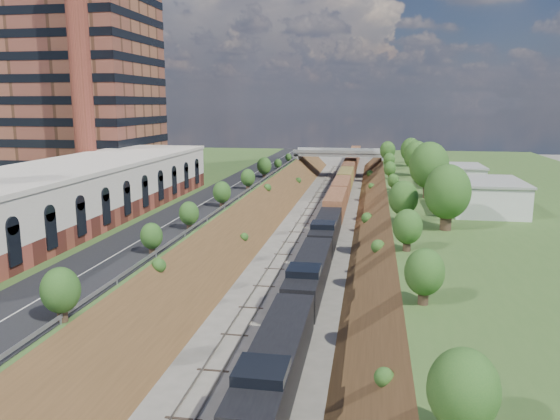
{
  "coord_description": "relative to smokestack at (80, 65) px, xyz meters",
  "views": [
    {
      "loc": [
        8.51,
        -23.48,
        19.31
      ],
      "look_at": [
        -2.92,
        43.51,
        6.0
      ],
      "focal_mm": 35.0,
      "sensor_mm": 36.0,
      "label": 1
    }
  ],
  "objects": [
    {
      "name": "overpass",
      "position": [
        36.0,
        66.0,
        -20.08
      ],
      "size": [
        24.5,
        8.3,
        7.4
      ],
      "color": "gray",
      "rests_on": "ground"
    },
    {
      "name": "commercial_building",
      "position": [
        8.0,
        -18.0,
        -16.49
      ],
      "size": [
        14.3,
        62.3,
        7.0
      ],
      "color": "brown",
      "rests_on": "platform_left"
    },
    {
      "name": "white_building_far",
      "position": [
        59.0,
        18.0,
        -18.2
      ],
      "size": [
        8.0,
        10.0,
        3.6
      ],
      "primitive_type": "cube",
      "color": "silver",
      "rests_on": "platform_right"
    },
    {
      "name": "embankment_left",
      "position": [
        25.0,
        4.0,
        -25.0
      ],
      "size": [
        10.0,
        180.0,
        10.0
      ],
      "primitive_type": "cube",
      "rotation": [
        0.0,
        0.79,
        0.0
      ],
      "color": "brown",
      "rests_on": "ground"
    },
    {
      "name": "tree_left_crest",
      "position": [
        24.2,
        -36.0,
        -17.96
      ],
      "size": [
        2.45,
        2.45,
        3.55
      ],
      "color": "#473323",
      "rests_on": "platform_left"
    },
    {
      "name": "tree_right_large",
      "position": [
        53.0,
        -16.0,
        -15.62
      ],
      "size": [
        5.25,
        5.25,
        7.61
      ],
      "color": "#473323",
      "rests_on": "platform_right"
    },
    {
      "name": "white_building_near",
      "position": [
        59.5,
        -4.0,
        -18.0
      ],
      "size": [
        9.0,
        12.0,
        4.0
      ],
      "primitive_type": "cube",
      "color": "silver",
      "rests_on": "platform_right"
    },
    {
      "name": "highrise_tower",
      "position": [
        -8.0,
        16.0,
        7.88
      ],
      "size": [
        22.0,
        22.0,
        53.9
      ],
      "color": "brown",
      "rests_on": "platform_left"
    },
    {
      "name": "rail_right_track",
      "position": [
        38.6,
        4.0,
        -24.91
      ],
      "size": [
        1.58,
        180.0,
        0.18
      ],
      "primitive_type": "cube",
      "color": "gray",
      "rests_on": "ground"
    },
    {
      "name": "embankment_right",
      "position": [
        47.0,
        4.0,
        -25.0
      ],
      "size": [
        10.0,
        180.0,
        10.0
      ],
      "primitive_type": "cube",
      "rotation": [
        0.0,
        0.79,
        0.0
      ],
      "color": "brown",
      "rests_on": "ground"
    },
    {
      "name": "freight_train",
      "position": [
        38.6,
        33.84,
        -22.36
      ],
      "size": [
        3.07,
        172.92,
        4.59
      ],
      "color": "black",
      "rests_on": "ground"
    },
    {
      "name": "platform_left",
      "position": [
        3.0,
        4.0,
        -22.5
      ],
      "size": [
        44.0,
        180.0,
        5.0
      ],
      "primitive_type": "cube",
      "color": "#3C5E26",
      "rests_on": "ground"
    },
    {
      "name": "road",
      "position": [
        20.5,
        4.0,
        -19.95
      ],
      "size": [
        8.0,
        180.0,
        0.1
      ],
      "primitive_type": "cube",
      "color": "black",
      "rests_on": "platform_left"
    },
    {
      "name": "rail_left_track",
      "position": [
        33.4,
        4.0,
        -24.91
      ],
      "size": [
        1.58,
        180.0,
        0.18
      ],
      "primitive_type": "cube",
      "color": "gray",
      "rests_on": "ground"
    },
    {
      "name": "guardrail",
      "position": [
        24.6,
        3.8,
        -19.45
      ],
      "size": [
        0.1,
        171.0,
        0.7
      ],
      "color": "#99999E",
      "rests_on": "platform_left"
    },
    {
      "name": "platform_right",
      "position": [
        69.0,
        4.0,
        -22.5
      ],
      "size": [
        44.0,
        180.0,
        5.0
      ],
      "primitive_type": "cube",
      "color": "#3C5E26",
      "rests_on": "ground"
    },
    {
      "name": "smokestack",
      "position": [
        0.0,
        0.0,
        0.0
      ],
      "size": [
        3.2,
        3.2,
        40.0
      ],
      "primitive_type": "cylinder",
      "color": "brown",
      "rests_on": "platform_left"
    }
  ]
}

